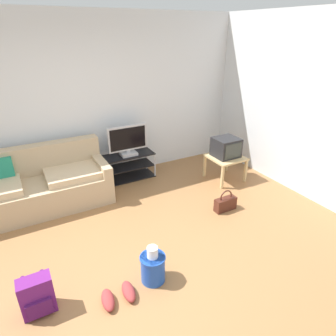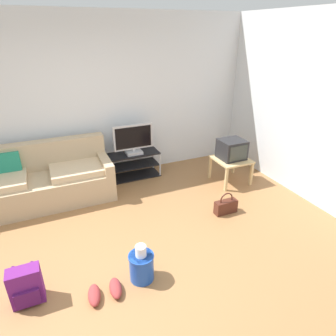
{
  "view_description": "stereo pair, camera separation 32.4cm",
  "coord_description": "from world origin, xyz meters",
  "px_view_note": "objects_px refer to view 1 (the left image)",
  "views": [
    {
      "loc": [
        -0.85,
        -2.33,
        2.42
      ],
      "look_at": [
        0.93,
        0.91,
        0.66
      ],
      "focal_mm": 31.39,
      "sensor_mm": 36.0,
      "label": 1
    },
    {
      "loc": [
        -0.55,
        -2.47,
        2.42
      ],
      "look_at": [
        0.93,
        0.91,
        0.66
      ],
      "focal_mm": 31.39,
      "sensor_mm": 36.0,
      "label": 2
    }
  ],
  "objects_px": {
    "couch": "(34,187)",
    "sneakers_pair": "(118,296)",
    "flat_tv": "(128,141)",
    "backpack": "(37,296)",
    "side_table": "(226,160)",
    "cleaning_bucket": "(153,266)",
    "handbag": "(225,203)",
    "crt_tv": "(226,147)",
    "tv_stand": "(129,166)"
  },
  "relations": [
    {
      "from": "handbag",
      "to": "sneakers_pair",
      "type": "xyz_separation_m",
      "value": [
        -1.92,
        -0.75,
        -0.07
      ]
    },
    {
      "from": "flat_tv",
      "to": "side_table",
      "type": "xyz_separation_m",
      "value": [
        1.46,
        -0.83,
        -0.34
      ]
    },
    {
      "from": "backpack",
      "to": "handbag",
      "type": "bearing_deg",
      "value": 36.43
    },
    {
      "from": "crt_tv",
      "to": "handbag",
      "type": "bearing_deg",
      "value": -127.12
    },
    {
      "from": "couch",
      "to": "side_table",
      "type": "relative_size",
      "value": 3.72
    },
    {
      "from": "backpack",
      "to": "cleaning_bucket",
      "type": "height_order",
      "value": "cleaning_bucket"
    },
    {
      "from": "cleaning_bucket",
      "to": "sneakers_pair",
      "type": "distance_m",
      "value": 0.44
    },
    {
      "from": "tv_stand",
      "to": "handbag",
      "type": "bearing_deg",
      "value": -62.87
    },
    {
      "from": "crt_tv",
      "to": "backpack",
      "type": "relative_size",
      "value": 1.03
    },
    {
      "from": "side_table",
      "to": "sneakers_pair",
      "type": "relative_size",
      "value": 1.53
    },
    {
      "from": "handbag",
      "to": "side_table",
      "type": "bearing_deg",
      "value": 52.33
    },
    {
      "from": "tv_stand",
      "to": "backpack",
      "type": "xyz_separation_m",
      "value": [
        -1.77,
        -2.17,
        -0.03
      ]
    },
    {
      "from": "couch",
      "to": "cleaning_bucket",
      "type": "bearing_deg",
      "value": -67.26
    },
    {
      "from": "couch",
      "to": "crt_tv",
      "type": "xyz_separation_m",
      "value": [
        3.02,
        -0.61,
        0.27
      ]
    },
    {
      "from": "couch",
      "to": "tv_stand",
      "type": "bearing_deg",
      "value": 7.99
    },
    {
      "from": "couch",
      "to": "sneakers_pair",
      "type": "xyz_separation_m",
      "value": [
        0.48,
        -2.18,
        -0.28
      ]
    },
    {
      "from": "couch",
      "to": "side_table",
      "type": "distance_m",
      "value": 3.08
    },
    {
      "from": "backpack",
      "to": "flat_tv",
      "type": "bearing_deg",
      "value": 75.55
    },
    {
      "from": "couch",
      "to": "sneakers_pair",
      "type": "distance_m",
      "value": 2.25
    },
    {
      "from": "flat_tv",
      "to": "backpack",
      "type": "relative_size",
      "value": 1.74
    },
    {
      "from": "side_table",
      "to": "sneakers_pair",
      "type": "distance_m",
      "value": 2.99
    },
    {
      "from": "tv_stand",
      "to": "side_table",
      "type": "height_order",
      "value": "tv_stand"
    },
    {
      "from": "tv_stand",
      "to": "side_table",
      "type": "xyz_separation_m",
      "value": [
        1.46,
        -0.85,
        0.15
      ]
    },
    {
      "from": "tv_stand",
      "to": "crt_tv",
      "type": "height_order",
      "value": "crt_tv"
    },
    {
      "from": "tv_stand",
      "to": "sneakers_pair",
      "type": "relative_size",
      "value": 2.39
    },
    {
      "from": "flat_tv",
      "to": "backpack",
      "type": "height_order",
      "value": "flat_tv"
    },
    {
      "from": "backpack",
      "to": "sneakers_pair",
      "type": "relative_size",
      "value": 1.07
    },
    {
      "from": "handbag",
      "to": "cleaning_bucket",
      "type": "distance_m",
      "value": 1.66
    },
    {
      "from": "handbag",
      "to": "crt_tv",
      "type": "bearing_deg",
      "value": 52.88
    },
    {
      "from": "handbag",
      "to": "tv_stand",
      "type": "bearing_deg",
      "value": 117.13
    },
    {
      "from": "cleaning_bucket",
      "to": "sneakers_pair",
      "type": "bearing_deg",
      "value": -171.36
    },
    {
      "from": "flat_tv",
      "to": "handbag",
      "type": "distance_m",
      "value": 1.92
    },
    {
      "from": "crt_tv",
      "to": "handbag",
      "type": "relative_size",
      "value": 1.22
    },
    {
      "from": "flat_tv",
      "to": "backpack",
      "type": "distance_m",
      "value": 2.83
    },
    {
      "from": "flat_tv",
      "to": "backpack",
      "type": "xyz_separation_m",
      "value": [
        -1.77,
        -2.15,
        -0.51
      ]
    },
    {
      "from": "flat_tv",
      "to": "tv_stand",
      "type": "bearing_deg",
      "value": 90.0
    },
    {
      "from": "couch",
      "to": "backpack",
      "type": "height_order",
      "value": "couch"
    },
    {
      "from": "couch",
      "to": "side_table",
      "type": "bearing_deg",
      "value": -11.79
    },
    {
      "from": "tv_stand",
      "to": "sneakers_pair",
      "type": "xyz_separation_m",
      "value": [
        -1.08,
        -2.4,
        -0.18
      ]
    },
    {
      "from": "sneakers_pair",
      "to": "side_table",
      "type": "bearing_deg",
      "value": 31.38
    },
    {
      "from": "crt_tv",
      "to": "backpack",
      "type": "bearing_deg",
      "value": -157.49
    },
    {
      "from": "couch",
      "to": "sneakers_pair",
      "type": "bearing_deg",
      "value": -77.67
    },
    {
      "from": "cleaning_bucket",
      "to": "sneakers_pair",
      "type": "relative_size",
      "value": 1.17
    },
    {
      "from": "side_table",
      "to": "cleaning_bucket",
      "type": "height_order",
      "value": "side_table"
    },
    {
      "from": "cleaning_bucket",
      "to": "tv_stand",
      "type": "bearing_deg",
      "value": 74.0
    },
    {
      "from": "backpack",
      "to": "tv_stand",
      "type": "bearing_deg",
      "value": 75.84
    },
    {
      "from": "sneakers_pair",
      "to": "cleaning_bucket",
      "type": "bearing_deg",
      "value": 8.64
    },
    {
      "from": "handbag",
      "to": "sneakers_pair",
      "type": "height_order",
      "value": "handbag"
    },
    {
      "from": "side_table",
      "to": "sneakers_pair",
      "type": "bearing_deg",
      "value": -148.62
    },
    {
      "from": "couch",
      "to": "flat_tv",
      "type": "bearing_deg",
      "value": 7.18
    }
  ]
}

